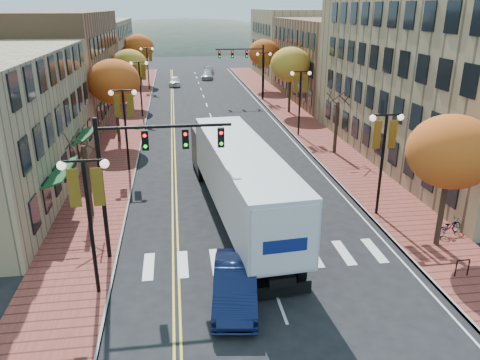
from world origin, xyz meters
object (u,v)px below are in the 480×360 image
object	(u,v)px
navy_sedan	(235,285)
black_suv	(276,191)
bicycle	(449,226)
semi_truck	(237,173)

from	to	relation	value
navy_sedan	black_suv	xyz separation A→B (m)	(3.98, 10.47, -0.21)
bicycle	navy_sedan	bearing A→B (deg)	86.66
navy_sedan	black_suv	distance (m)	11.20
black_suv	navy_sedan	bearing A→B (deg)	-109.90
semi_truck	bicycle	world-z (taller)	semi_truck
semi_truck	black_suv	distance (m)	4.02
semi_truck	navy_sedan	distance (m)	8.72
navy_sedan	semi_truck	bearing A→B (deg)	89.68
semi_truck	bicycle	size ratio (longest dim) A/B	10.69
black_suv	bicycle	size ratio (longest dim) A/B	2.57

